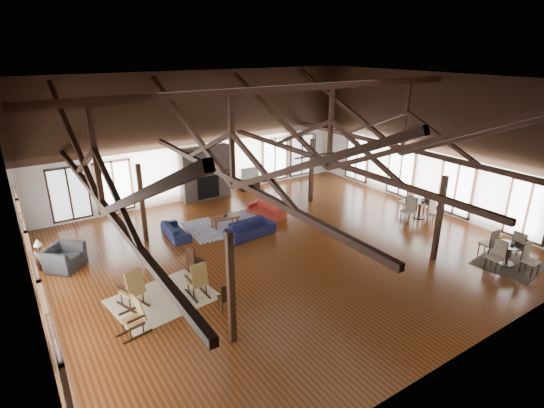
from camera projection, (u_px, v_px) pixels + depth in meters
floor at (284, 249)px, 15.63m from camera, size 16.00×16.00×0.00m
ceiling at (285, 81)px, 13.51m from camera, size 16.00×14.00×0.02m
wall_back at (200, 136)px, 20.04m from camera, size 16.00×0.02×6.00m
wall_front at (470, 248)px, 9.09m from camera, size 16.00×0.02×6.00m
wall_left at (19, 221)px, 10.46m from camera, size 0.02×14.00×6.00m
wall_right at (433, 143)px, 18.67m from camera, size 0.02×14.00×6.00m
roof_truss at (285, 142)px, 14.20m from camera, size 15.60×14.07×3.14m
post_grid at (284, 211)px, 15.09m from camera, size 8.16×7.16×3.05m
fireplace at (205, 173)px, 20.39m from camera, size 2.50×0.69×2.60m
ceiling_fan at (315, 154)px, 13.78m from camera, size 1.60×1.60×0.75m
sofa_navy_front at (250, 229)px, 16.65m from camera, size 2.09×0.98×0.59m
sofa_navy_left at (175, 230)px, 16.62m from camera, size 1.74×0.73×0.50m
sofa_orange at (266, 209)px, 18.70m from camera, size 1.98×1.12×0.54m
coffee_table at (224, 218)px, 17.48m from camera, size 1.18×0.64×0.44m
vase at (225, 215)px, 17.39m from camera, size 0.22×0.22×0.18m
armchair at (63, 257)px, 14.22m from camera, size 1.58×1.59×0.78m
side_table_lamp at (41, 257)px, 14.25m from camera, size 0.41×0.41×1.05m
rocking_chair_a at (133, 289)px, 12.04m from camera, size 0.77×1.05×1.21m
rocking_chair_b at (198, 281)px, 12.54m from camera, size 0.51×0.89×1.13m
rocking_chair_c at (136, 316)px, 10.97m from camera, size 0.89×0.58×1.06m
side_chair_a at (193, 258)px, 13.75m from camera, size 0.52×0.52×1.00m
side_chair_b at (226, 295)px, 11.85m from camera, size 0.40×0.40×0.88m
cafe_table_near at (509, 251)px, 14.40m from camera, size 1.99×1.99×1.04m
cafe_table_far at (420, 206)px, 18.31m from camera, size 2.05×2.05×1.07m
cup_near at (513, 243)px, 14.31m from camera, size 0.15×0.15×0.11m
cup_far at (423, 200)px, 18.15m from camera, size 0.18×0.18×0.11m
tv_console at (249, 183)px, 22.07m from camera, size 1.17×0.44×0.58m
television at (249, 173)px, 21.88m from camera, size 1.03×0.21×0.59m
rug_tan at (163, 299)px, 12.59m from camera, size 3.14×2.63×0.01m
rug_navy at (226, 225)px, 17.71m from camera, size 3.35×2.61×0.01m
rug_dark at (509, 264)px, 14.60m from camera, size 2.31×2.15×0.01m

